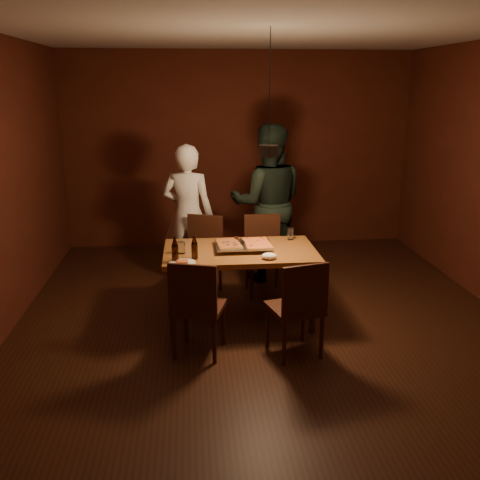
{
  "coord_description": "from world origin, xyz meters",
  "views": [
    {
      "loc": [
        -0.71,
        -4.79,
        2.32
      ],
      "look_at": [
        -0.24,
        0.24,
        0.85
      ],
      "focal_mm": 40.0,
      "sensor_mm": 36.0,
      "label": 1
    }
  ],
  "objects": [
    {
      "name": "plate_slice",
      "position": [
        -0.8,
        -0.14,
        0.76
      ],
      "size": [
        0.24,
        0.24,
        0.03
      ],
      "color": "white",
      "rests_on": "dining_table"
    },
    {
      "name": "chair_far_right",
      "position": [
        0.11,
        1.01,
        0.54
      ],
      "size": [
        0.44,
        0.44,
        0.49
      ],
      "rotation": [
        0.0,
        0.0,
        3.18
      ],
      "color": "#38190F",
      "rests_on": "floor"
    },
    {
      "name": "water_glass_left",
      "position": [
        -0.81,
        0.17,
        0.81
      ],
      "size": [
        0.07,
        0.07,
        0.11
      ],
      "primitive_type": "cylinder",
      "color": "silver",
      "rests_on": "dining_table"
    },
    {
      "name": "chair_near_left",
      "position": [
        -0.69,
        -0.5,
        0.54
      ],
      "size": [
        0.52,
        0.52,
        0.49
      ],
      "rotation": [
        0.0,
        0.0,
        -0.28
      ],
      "color": "#38190F",
      "rests_on": "floor"
    },
    {
      "name": "pizza_tray",
      "position": [
        -0.2,
        0.27,
        0.77
      ],
      "size": [
        0.57,
        0.48,
        0.05
      ],
      "primitive_type": "cube",
      "rotation": [
        0.0,
        0.0,
        0.05
      ],
      "color": "silver",
      "rests_on": "dining_table"
    },
    {
      "name": "water_glass_right",
      "position": [
        0.32,
        0.55,
        0.81
      ],
      "size": [
        0.06,
        0.06,
        0.12
      ],
      "primitive_type": "cylinder",
      "color": "silver",
      "rests_on": "dining_table"
    },
    {
      "name": "pendant_lamp",
      "position": [
        0.0,
        0.0,
        1.76
      ],
      "size": [
        0.18,
        0.18,
        1.1
      ],
      "color": "black",
      "rests_on": "ceiling"
    },
    {
      "name": "napkin",
      "position": [
        0.01,
        -0.08,
        0.78
      ],
      "size": [
        0.14,
        0.11,
        0.06
      ],
      "primitive_type": "ellipsoid",
      "color": "white",
      "rests_on": "dining_table"
    },
    {
      "name": "spatula",
      "position": [
        -0.21,
        0.28,
        0.81
      ],
      "size": [
        0.16,
        0.26,
        0.04
      ],
      "primitive_type": null,
      "rotation": [
        0.0,
        0.0,
        0.33
      ],
      "color": "silver",
      "rests_on": "pizza_tray"
    },
    {
      "name": "diner_white",
      "position": [
        -0.75,
        1.43,
        0.84
      ],
      "size": [
        0.69,
        0.53,
        1.67
      ],
      "primitive_type": "imported",
      "rotation": [
        0.0,
        0.0,
        2.91
      ],
      "color": "white",
      "rests_on": "floor"
    },
    {
      "name": "room_shell",
      "position": [
        0.0,
        0.0,
        1.4
      ],
      "size": [
        6.0,
        6.0,
        6.0
      ],
      "color": "#33180E",
      "rests_on": "ground"
    },
    {
      "name": "diner_dark",
      "position": [
        0.21,
        1.47,
        0.94
      ],
      "size": [
        0.98,
        0.79,
        1.89
      ],
      "primitive_type": "imported",
      "rotation": [
        0.0,
        0.0,
        3.06
      ],
      "color": "black",
      "rests_on": "floor"
    },
    {
      "name": "chair_near_right",
      "position": [
        0.2,
        -0.6,
        0.54
      ],
      "size": [
        0.51,
        0.51,
        0.49
      ],
      "rotation": [
        0.0,
        0.0,
        0.26
      ],
      "color": "#38190F",
      "rests_on": "floor"
    },
    {
      "name": "chair_far_left",
      "position": [
        -0.59,
        1.04,
        0.54
      ],
      "size": [
        0.54,
        0.54,
        0.49
      ],
      "rotation": [
        0.0,
        0.0,
        2.77
      ],
      "color": "#38190F",
      "rests_on": "floor"
    },
    {
      "name": "pizza_meat",
      "position": [
        -0.35,
        0.28,
        0.81
      ],
      "size": [
        0.26,
        0.38,
        0.02
      ],
      "primitive_type": "cube",
      "rotation": [
        0.0,
        0.0,
        0.09
      ],
      "color": "maroon",
      "rests_on": "pizza_tray"
    },
    {
      "name": "dining_table",
      "position": [
        -0.24,
        0.24,
        0.68
      ],
      "size": [
        1.5,
        0.9,
        0.75
      ],
      "color": "#965926",
      "rests_on": "floor"
    },
    {
      "name": "pizza_cheese",
      "position": [
        -0.06,
        0.26,
        0.81
      ],
      "size": [
        0.28,
        0.42,
        0.02
      ],
      "primitive_type": "cube",
      "rotation": [
        0.0,
        0.0,
        0.06
      ],
      "color": "gold",
      "rests_on": "pizza_tray"
    },
    {
      "name": "beer_bottle_a",
      "position": [
        -0.87,
        -0.08,
        0.87
      ],
      "size": [
        0.06,
        0.06,
        0.24
      ],
      "color": "black",
      "rests_on": "dining_table"
    },
    {
      "name": "beer_bottle_b",
      "position": [
        -0.69,
        -0.01,
        0.86
      ],
      "size": [
        0.06,
        0.06,
        0.23
      ],
      "color": "black",
      "rests_on": "dining_table"
    }
  ]
}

